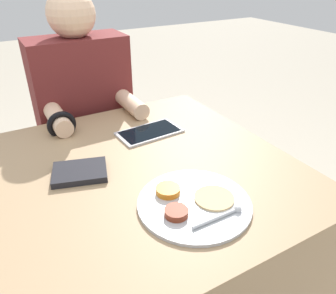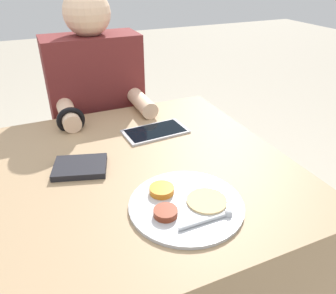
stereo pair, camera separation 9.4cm
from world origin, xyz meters
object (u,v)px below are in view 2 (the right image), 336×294
object	(u,v)px
thali_tray	(185,204)
tablet_device	(155,131)
red_notebook	(80,167)
person_diner	(100,128)

from	to	relation	value
thali_tray	tablet_device	xyz separation A→B (m)	(0.09, 0.44, -0.00)
red_notebook	person_diner	distance (m)	0.61
thali_tray	person_diner	distance (m)	0.87
person_diner	thali_tray	bearing A→B (deg)	-87.12
thali_tray	person_diner	xyz separation A→B (m)	(-0.04, 0.86, -0.15)
thali_tray	tablet_device	size ratio (longest dim) A/B	1.25
tablet_device	person_diner	distance (m)	0.47
red_notebook	thali_tray	bearing A→B (deg)	-52.50
thali_tray	person_diner	world-z (taller)	person_diner
red_notebook	person_diner	xyz separation A→B (m)	(0.18, 0.57, -0.15)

